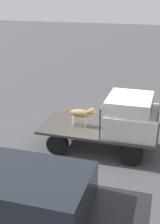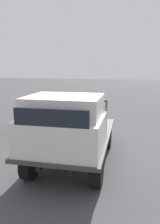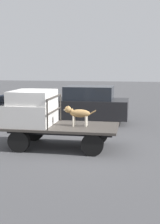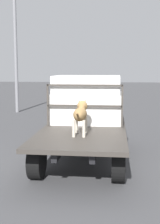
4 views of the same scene
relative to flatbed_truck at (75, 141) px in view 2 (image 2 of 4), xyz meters
The scene contains 5 objects.
ground_plane 0.55m from the flatbed_truck, ahead, with size 80.00×80.00×0.00m, color #474749.
flatbed_truck is the anchor object (origin of this frame).
truck_cab 1.27m from the flatbed_truck, ahead, with size 1.57×1.73×1.15m.
truck_headboard 0.86m from the flatbed_truck, ahead, with size 0.04×1.73×0.97m.
dog 0.84m from the flatbed_truck, behind, with size 1.08×0.26×0.68m.
Camera 2 is at (5.42, 1.32, 2.51)m, focal length 35.00 mm.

